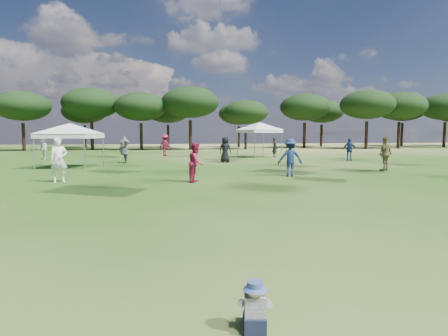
# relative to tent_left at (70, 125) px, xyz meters

# --- Properties ---
(tree_line) EXTENTS (108.78, 17.63, 7.77)m
(tree_line) POSITION_rel_tent_left_xyz_m (7.97, 26.03, 3.00)
(tree_line) COLOR black
(tree_line) RESTS_ON ground
(tent_left) EXTENTS (5.80, 5.80, 2.84)m
(tent_left) POSITION_rel_tent_left_xyz_m (0.00, 0.00, 0.00)
(tent_left) COLOR gray
(tent_left) RESTS_ON ground
(tent_right) EXTENTS (5.32, 5.32, 3.17)m
(tent_right) POSITION_rel_tent_left_xyz_m (13.10, 7.10, 0.33)
(tent_right) COLOR gray
(tent_right) RESTS_ON ground
(toddler) EXTENTS (0.37, 0.40, 0.52)m
(toddler) POSITION_rel_tent_left_xyz_m (5.81, -19.13, -2.19)
(toddler) COLOR black
(toddler) RESTS_ON ground
(festival_crowd) EXTENTS (28.77, 19.58, 1.90)m
(festival_crowd) POSITION_rel_tent_left_xyz_m (3.47, 1.35, -1.55)
(festival_crowd) COLOR #4C4B50
(festival_crowd) RESTS_ON ground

